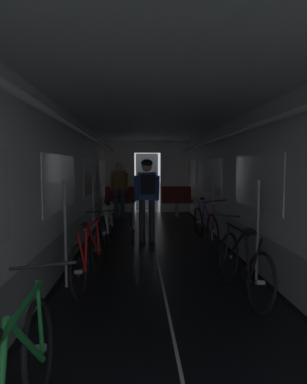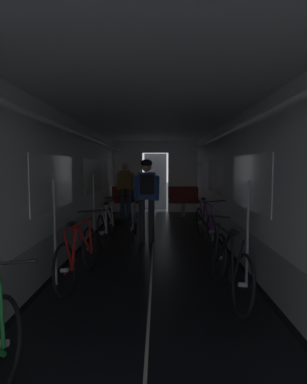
{
  "view_description": "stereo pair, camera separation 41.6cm",
  "coord_description": "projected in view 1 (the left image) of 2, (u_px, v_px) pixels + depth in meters",
  "views": [
    {
      "loc": [
        -0.32,
        -2.06,
        1.58
      ],
      "look_at": [
        0.0,
        4.66,
        1.04
      ],
      "focal_mm": 30.05,
      "sensor_mm": 36.0,
      "label": 1
    },
    {
      "loc": [
        0.09,
        -2.07,
        1.58
      ],
      "look_at": [
        0.0,
        4.66,
        1.04
      ],
      "focal_mm": 30.05,
      "sensor_mm": 36.0,
      "label": 2
    }
  ],
  "objects": [
    {
      "name": "bicycle_silver_in_aisle",
      "position": [
        133.0,
        222.0,
        6.92
      ],
      "size": [
        0.44,
        1.69,
        0.94
      ],
      "color": "black",
      "rests_on": "ground"
    },
    {
      "name": "train_car_shell",
      "position": [
        156.0,
        160.0,
        5.64
      ],
      "size": [
        3.14,
        12.34,
        2.57
      ],
      "color": "black",
      "rests_on": "ground"
    },
    {
      "name": "bicycle_white",
      "position": [
        107.0,
        226.0,
        6.53
      ],
      "size": [
        0.44,
        1.69,
        0.95
      ],
      "color": "black",
      "rests_on": "ground"
    },
    {
      "name": "bench_seat_far_left",
      "position": [
        120.0,
        199.0,
        10.15
      ],
      "size": [
        0.98,
        0.51,
        0.95
      ],
      "color": "gray",
      "rests_on": "ground"
    },
    {
      "name": "person_standing_near_bench",
      "position": [
        119.0,
        186.0,
        9.74
      ],
      "size": [
        0.53,
        0.23,
        1.69
      ],
      "color": "#384C75",
      "rests_on": "ground"
    },
    {
      "name": "person_cyclist_aisle",
      "position": [
        147.0,
        191.0,
        6.62
      ],
      "size": [
        0.54,
        0.41,
        1.73
      ],
      "color": "#2D2D33",
      "rests_on": "ground"
    },
    {
      "name": "bicycle_red",
      "position": [
        89.0,
        256.0,
        4.3
      ],
      "size": [
        0.44,
        1.69,
        0.95
      ],
      "color": "black",
      "rests_on": "ground"
    },
    {
      "name": "bicycle_purple",
      "position": [
        205.0,
        224.0,
        6.73
      ],
      "size": [
        0.44,
        1.69,
        0.95
      ],
      "color": "black",
      "rests_on": "ground"
    },
    {
      "name": "bench_seat_far_right",
      "position": [
        176.0,
        198.0,
        10.23
      ],
      "size": [
        0.98,
        0.51,
        0.95
      ],
      "color": "gray",
      "rests_on": "ground"
    },
    {
      "name": "bicycle_black",
      "position": [
        242.0,
        264.0,
        3.95
      ],
      "size": [
        0.44,
        1.69,
        0.95
      ],
      "color": "black",
      "rests_on": "ground"
    }
  ]
}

